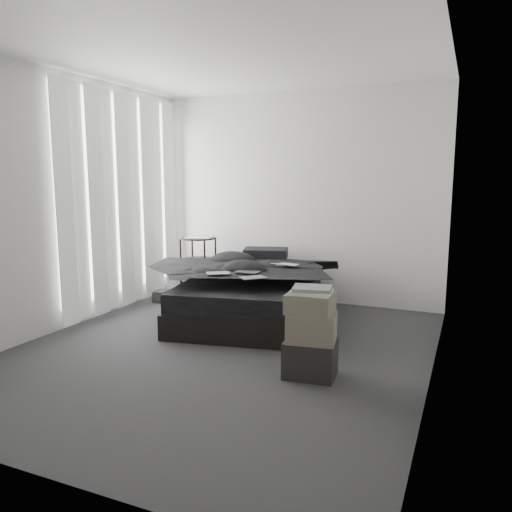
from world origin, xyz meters
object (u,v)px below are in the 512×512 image
at_px(side_stand, 199,269).
at_px(box_lower, 310,358).
at_px(bed, 251,308).
at_px(laptop, 283,259).

xyz_separation_m(side_stand, box_lower, (2.04, -1.80, -0.25)).
relative_size(bed, laptop, 6.24).
height_order(bed, side_stand, side_stand).
bearing_deg(box_lower, laptop, 118.36).
distance_m(bed, laptop, 0.65).
bearing_deg(laptop, bed, -154.50).
height_order(bed, box_lower, box_lower).
distance_m(bed, box_lower, 1.67).
relative_size(laptop, side_stand, 0.37).
xyz_separation_m(laptop, box_lower, (0.75, -1.38, -0.53)).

